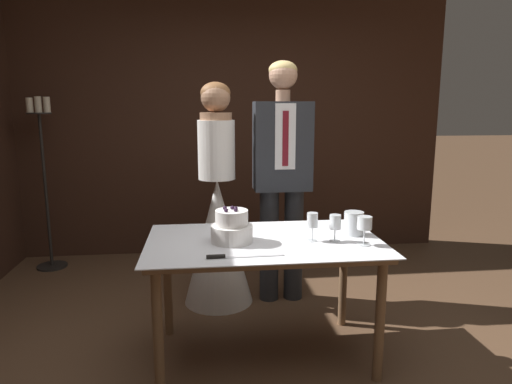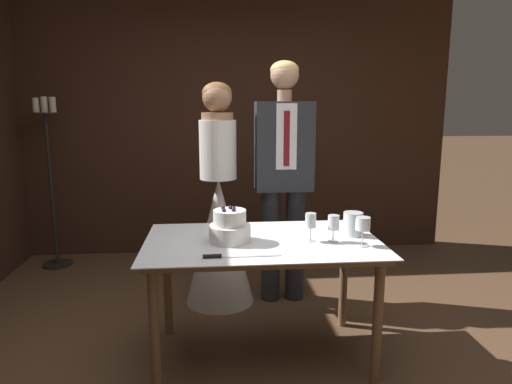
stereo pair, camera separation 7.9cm
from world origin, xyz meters
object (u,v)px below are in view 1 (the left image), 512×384
wine_glass_middle (335,223)px  groom (282,169)px  wine_glass_near (365,224)px  candle_stand (45,181)px  cake_table (264,253)px  wine_glass_far (312,221)px  tiered_cake (232,228)px  cake_knife (230,256)px  hurricane_candle (354,224)px  bride (218,224)px

wine_glass_middle → groom: bearing=100.1°
wine_glass_near → candle_stand: candle_stand is taller
cake_table → wine_glass_far: 0.35m
wine_glass_near → wine_glass_far: wine_glass_far is taller
tiered_cake → wine_glass_middle: bearing=-5.3°
wine_glass_near → wine_glass_far: size_ratio=0.98×
cake_table → wine_glass_middle: (0.41, -0.07, 0.19)m
wine_glass_far → candle_stand: candle_stand is taller
cake_knife → wine_glass_far: size_ratio=2.44×
cake_knife → wine_glass_near: wine_glass_near is taller
wine_glass_far → cake_knife: bearing=-153.6°
cake_table → wine_glass_near: 0.62m
cake_knife → wine_glass_far: bearing=25.1°
candle_stand → hurricane_candle: bearing=-36.2°
bride → cake_knife: bearing=-88.4°
hurricane_candle → bride: 1.15m
wine_glass_far → wine_glass_near: bearing=-21.7°
cake_knife → wine_glass_far: 0.57m
cake_knife → hurricane_candle: (0.79, 0.35, 0.06)m
wine_glass_far → candle_stand: 2.82m
wine_glass_far → candle_stand: bearing=138.7°
wine_glass_near → hurricane_candle: (0.01, 0.21, -0.05)m
tiered_cake → bride: bride is taller
tiered_cake → hurricane_candle: size_ratio=1.69×
wine_glass_far → wine_glass_middle: bearing=-8.5°
bride → candle_stand: bearing=148.6°
cake_knife → groom: size_ratio=0.22×
cake_table → wine_glass_middle: 0.46m
cake_knife → groom: 1.27m
hurricane_candle → groom: groom is taller
wine_glass_near → wine_glass_middle: wine_glass_near is taller
cake_table → groom: 0.96m
hurricane_candle → wine_glass_far: bearing=-160.6°
wine_glass_middle → candle_stand: size_ratio=0.10×
wine_glass_middle → wine_glass_far: bearing=171.5°
cake_table → candle_stand: bearing=135.4°
tiered_cake → wine_glass_near: 0.77m
cake_knife → candle_stand: bearing=126.1°
wine_glass_middle → candle_stand: bearing=140.1°
cake_knife → wine_glass_middle: size_ratio=2.60×
candle_stand → cake_knife: bearing=-52.6°
wine_glass_near → cake_knife: bearing=-170.0°
wine_glass_middle → groom: groom is taller
wine_glass_middle → candle_stand: candle_stand is taller
wine_glass_near → bride: bride is taller
wine_glass_far → hurricane_candle: (0.29, 0.10, -0.05)m
tiered_cake → wine_glass_middle: size_ratio=1.53×
tiered_cake → candle_stand: size_ratio=0.15×
cake_table → hurricane_candle: 0.59m
cake_table → groom: bearing=73.3°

